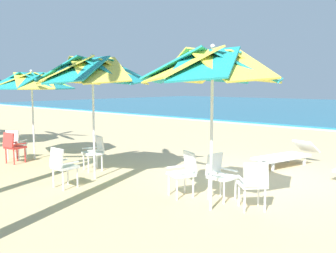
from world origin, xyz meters
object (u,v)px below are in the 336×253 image
object	(u,v)px
beach_umbrella_2	(32,82)
sun_lounger_1	(286,155)
beach_umbrella_1	(93,72)
plastic_chair_2	(220,173)
plastic_chair_4	(95,151)
plastic_chair_5	(13,146)
plastic_chair_0	(253,182)
beach_umbrella_0	(212,67)
plastic_chair_6	(15,143)
plastic_chair_1	(184,171)
plastic_chair_3	(62,165)

from	to	relation	value
beach_umbrella_2	sun_lounger_1	size ratio (longest dim) A/B	1.16
beach_umbrella_1	plastic_chair_2	bearing A→B (deg)	11.64
beach_umbrella_1	plastic_chair_4	world-z (taller)	beach_umbrella_1
plastic_chair_5	beach_umbrella_2	bearing A→B (deg)	98.89
beach_umbrella_1	sun_lounger_1	world-z (taller)	beach_umbrella_1
plastic_chair_0	sun_lounger_1	xyz separation A→B (m)	(-1.10, 3.84, -0.22)
beach_umbrella_0	plastic_chair_6	xyz separation A→B (m)	(-6.78, -0.13, -1.95)
plastic_chair_0	sun_lounger_1	size ratio (longest dim) A/B	0.39
beach_umbrella_0	beach_umbrella_1	size ratio (longest dim) A/B	0.99
beach_umbrella_2	plastic_chair_6	size ratio (longest dim) A/B	2.99
plastic_chair_1	plastic_chair_2	size ratio (longest dim) A/B	1.00
plastic_chair_5	beach_umbrella_0	bearing A→B (deg)	3.87
plastic_chair_0	plastic_chair_4	world-z (taller)	same
plastic_chair_4	plastic_chair_6	size ratio (longest dim) A/B	1.00
plastic_chair_2	plastic_chair_6	bearing A→B (deg)	-173.39
plastic_chair_6	plastic_chair_1	bearing A→B (deg)	4.56
beach_umbrella_1	sun_lounger_1	distance (m)	5.53
sun_lounger_1	plastic_chair_6	bearing A→B (deg)	-144.47
beach_umbrella_0	plastic_chair_5	bearing A→B (deg)	-176.13
plastic_chair_6	plastic_chair_4	bearing A→B (deg)	13.98
sun_lounger_1	beach_umbrella_0	bearing A→B (deg)	-82.76
beach_umbrella_1	plastic_chair_5	xyz separation A→B (m)	(-3.06, -0.44, -1.95)
plastic_chair_3	beach_umbrella_2	world-z (taller)	beach_umbrella_2
beach_umbrella_0	beach_umbrella_1	world-z (taller)	beach_umbrella_1
plastic_chair_1	plastic_chair_6	bearing A→B (deg)	-175.44
plastic_chair_4	plastic_chair_1	bearing A→B (deg)	-4.27
plastic_chair_4	sun_lounger_1	size ratio (longest dim) A/B	0.39
plastic_chair_1	beach_umbrella_1	distance (m)	3.09
plastic_chair_2	beach_umbrella_1	xyz separation A→B (m)	(-3.01, -0.62, 1.95)
plastic_chair_1	plastic_chair_6	distance (m)	5.93
beach_umbrella_1	sun_lounger_1	xyz separation A→B (m)	(2.70, 4.31, -2.17)
plastic_chair_2	beach_umbrella_0	bearing A→B (deg)	-69.02
plastic_chair_2	sun_lounger_1	distance (m)	3.71
plastic_chair_1	plastic_chair_2	world-z (taller)	same
beach_umbrella_0	plastic_chair_4	world-z (taller)	beach_umbrella_0
beach_umbrella_0	plastic_chair_1	world-z (taller)	beach_umbrella_0
plastic_chair_0	sun_lounger_1	distance (m)	4.00
plastic_chair_1	sun_lounger_1	world-z (taller)	plastic_chair_1
beach_umbrella_1	sun_lounger_1	size ratio (longest dim) A/B	1.28
beach_umbrella_1	plastic_chair_5	size ratio (longest dim) A/B	3.29
plastic_chair_0	plastic_chair_5	bearing A→B (deg)	-172.50
plastic_chair_5	plastic_chair_6	world-z (taller)	same
plastic_chair_3	plastic_chair_5	xyz separation A→B (m)	(-3.18, 0.49, 0.00)
beach_umbrella_1	beach_umbrella_2	size ratio (longest dim) A/B	1.10
beach_umbrella_2	plastic_chair_4	bearing A→B (deg)	7.35
beach_umbrella_0	plastic_chair_2	xyz separation A→B (m)	(-0.24, 0.63, -1.95)
plastic_chair_2	beach_umbrella_2	bearing A→B (deg)	-176.55
beach_umbrella_0	plastic_chair_3	distance (m)	3.80
plastic_chair_4	sun_lounger_1	bearing A→B (deg)	47.70
plastic_chair_1	plastic_chair_4	world-z (taller)	same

